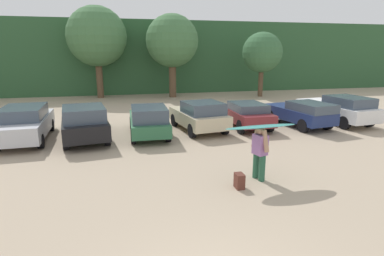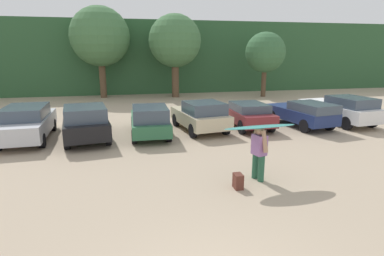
{
  "view_description": "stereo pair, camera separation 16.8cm",
  "coord_description": "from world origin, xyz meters",
  "px_view_note": "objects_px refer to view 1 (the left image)",
  "views": [
    {
      "loc": [
        -1.31,
        -3.88,
        3.92
      ],
      "look_at": [
        1.24,
        7.18,
        1.15
      ],
      "focal_mm": 29.27,
      "sensor_mm": 36.0,
      "label": 1
    },
    {
      "loc": [
        -1.15,
        -3.92,
        3.92
      ],
      "look_at": [
        1.24,
        7.18,
        1.15
      ],
      "focal_mm": 29.27,
      "sensor_mm": 36.0,
      "label": 2
    }
  ],
  "objects_px": {
    "parked_car_forest_green": "(149,120)",
    "parked_car_champagne": "(199,115)",
    "backpack_dropped": "(239,181)",
    "parked_car_maroon": "(246,114)",
    "surfboard_teal": "(261,127)",
    "parked_car_silver": "(25,123)",
    "parked_car_black": "(84,122)",
    "parked_car_white": "(338,108)",
    "person_adult": "(260,150)",
    "parked_car_navy": "(301,113)"
  },
  "relations": [
    {
      "from": "parked_car_forest_green",
      "to": "parked_car_champagne",
      "type": "height_order",
      "value": "parked_car_champagne"
    },
    {
      "from": "parked_car_forest_green",
      "to": "backpack_dropped",
      "type": "xyz_separation_m",
      "value": [
        2.03,
        -6.55,
        -0.54
      ]
    },
    {
      "from": "parked_car_maroon",
      "to": "surfboard_teal",
      "type": "distance_m",
      "value": 7.1
    },
    {
      "from": "parked_car_silver",
      "to": "parked_car_champagne",
      "type": "relative_size",
      "value": 1.14
    },
    {
      "from": "parked_car_black",
      "to": "parked_car_white",
      "type": "height_order",
      "value": "parked_car_black"
    },
    {
      "from": "person_adult",
      "to": "parked_car_navy",
      "type": "bearing_deg",
      "value": -145.56
    },
    {
      "from": "parked_car_silver",
      "to": "parked_car_navy",
      "type": "xyz_separation_m",
      "value": [
        13.65,
        -0.33,
        -0.06
      ]
    },
    {
      "from": "person_adult",
      "to": "backpack_dropped",
      "type": "height_order",
      "value": "person_adult"
    },
    {
      "from": "surfboard_teal",
      "to": "parked_car_black",
      "type": "bearing_deg",
      "value": -50.43
    },
    {
      "from": "surfboard_teal",
      "to": "parked_car_navy",
      "type": "bearing_deg",
      "value": -135.09
    },
    {
      "from": "parked_car_silver",
      "to": "person_adult",
      "type": "bearing_deg",
      "value": -130.88
    },
    {
      "from": "parked_car_white",
      "to": "backpack_dropped",
      "type": "bearing_deg",
      "value": 122.78
    },
    {
      "from": "parked_car_champagne",
      "to": "backpack_dropped",
      "type": "relative_size",
      "value": 9.22
    },
    {
      "from": "parked_car_silver",
      "to": "parked_car_white",
      "type": "distance_m",
      "value": 16.18
    },
    {
      "from": "parked_car_white",
      "to": "surfboard_teal",
      "type": "relative_size",
      "value": 2.04
    },
    {
      "from": "parked_car_white",
      "to": "backpack_dropped",
      "type": "height_order",
      "value": "parked_car_white"
    },
    {
      "from": "parked_car_silver",
      "to": "person_adult",
      "type": "distance_m",
      "value": 10.6
    },
    {
      "from": "parked_car_white",
      "to": "person_adult",
      "type": "distance_m",
      "value": 10.17
    },
    {
      "from": "parked_car_black",
      "to": "parked_car_white",
      "type": "relative_size",
      "value": 0.96
    },
    {
      "from": "parked_car_champagne",
      "to": "surfboard_teal",
      "type": "xyz_separation_m",
      "value": [
        0.3,
        -6.46,
        0.91
      ]
    },
    {
      "from": "parked_car_navy",
      "to": "backpack_dropped",
      "type": "height_order",
      "value": "parked_car_navy"
    },
    {
      "from": "parked_car_forest_green",
      "to": "person_adult",
      "type": "height_order",
      "value": "person_adult"
    },
    {
      "from": "parked_car_forest_green",
      "to": "parked_car_silver",
      "type": "bearing_deg",
      "value": 86.5
    },
    {
      "from": "person_adult",
      "to": "parked_car_champagne",
      "type": "bearing_deg",
      "value": -102.58
    },
    {
      "from": "parked_car_silver",
      "to": "backpack_dropped",
      "type": "relative_size",
      "value": 10.47
    },
    {
      "from": "parked_car_forest_green",
      "to": "person_adult",
      "type": "relative_size",
      "value": 2.52
    },
    {
      "from": "parked_car_navy",
      "to": "parked_car_silver",
      "type": "bearing_deg",
      "value": 80.15
    },
    {
      "from": "parked_car_black",
      "to": "person_adult",
      "type": "relative_size",
      "value": 2.75
    },
    {
      "from": "parked_car_champagne",
      "to": "parked_car_white",
      "type": "bearing_deg",
      "value": -98.4
    },
    {
      "from": "parked_car_silver",
      "to": "parked_car_champagne",
      "type": "distance_m",
      "value": 8.09
    },
    {
      "from": "parked_car_black",
      "to": "person_adult",
      "type": "bearing_deg",
      "value": -144.66
    },
    {
      "from": "parked_car_navy",
      "to": "backpack_dropped",
      "type": "xyz_separation_m",
      "value": [
        -6.13,
        -6.67,
        -0.54
      ]
    },
    {
      "from": "parked_car_silver",
      "to": "parked_car_maroon",
      "type": "xyz_separation_m",
      "value": [
        10.68,
        0.17,
        -0.08
      ]
    },
    {
      "from": "parked_car_navy",
      "to": "surfboard_teal",
      "type": "distance_m",
      "value": 8.15
    },
    {
      "from": "parked_car_forest_green",
      "to": "parked_car_champagne",
      "type": "relative_size",
      "value": 1.05
    },
    {
      "from": "parked_car_forest_green",
      "to": "person_adult",
      "type": "distance_m",
      "value": 6.7
    },
    {
      "from": "parked_car_navy",
      "to": "parked_car_white",
      "type": "distance_m",
      "value": 2.55
    },
    {
      "from": "person_adult",
      "to": "backpack_dropped",
      "type": "xyz_separation_m",
      "value": [
        -0.84,
        -0.5,
        -0.75
      ]
    },
    {
      "from": "parked_car_navy",
      "to": "parked_car_white",
      "type": "height_order",
      "value": "parked_car_white"
    },
    {
      "from": "parked_car_black",
      "to": "parked_car_forest_green",
      "type": "bearing_deg",
      "value": -97.97
    },
    {
      "from": "parked_car_maroon",
      "to": "backpack_dropped",
      "type": "distance_m",
      "value": 7.86
    },
    {
      "from": "surfboard_teal",
      "to": "backpack_dropped",
      "type": "distance_m",
      "value": 1.79
    },
    {
      "from": "person_adult",
      "to": "parked_car_silver",
      "type": "bearing_deg",
      "value": -52.89
    },
    {
      "from": "parked_car_black",
      "to": "parked_car_forest_green",
      "type": "height_order",
      "value": "parked_car_black"
    },
    {
      "from": "parked_car_black",
      "to": "parked_car_champagne",
      "type": "xyz_separation_m",
      "value": [
        5.51,
        0.47,
        -0.04
      ]
    },
    {
      "from": "parked_car_black",
      "to": "surfboard_teal",
      "type": "height_order",
      "value": "surfboard_teal"
    },
    {
      "from": "parked_car_white",
      "to": "surfboard_teal",
      "type": "bearing_deg",
      "value": 123.54
    },
    {
      "from": "parked_car_navy",
      "to": "parked_car_white",
      "type": "xyz_separation_m",
      "value": [
        2.52,
        0.35,
        0.06
      ]
    },
    {
      "from": "parked_car_navy",
      "to": "surfboard_teal",
      "type": "height_order",
      "value": "surfboard_teal"
    },
    {
      "from": "parked_car_silver",
      "to": "person_adult",
      "type": "relative_size",
      "value": 2.73
    }
  ]
}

